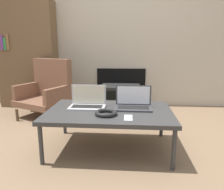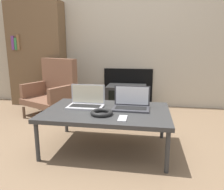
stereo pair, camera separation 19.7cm
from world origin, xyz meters
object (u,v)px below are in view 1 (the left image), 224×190
object	(u,v)px
laptop_right	(133,103)
headphones	(106,113)
laptop_left	(88,102)
armchair	(47,89)
phone	(128,118)
tv	(120,97)

from	to	relation	value
laptop_right	headphones	size ratio (longest dim) A/B	1.77
headphones	laptop_right	bearing A→B (deg)	44.17
laptop_left	armchair	distance (m)	1.18
laptop_right	phone	size ratio (longest dim) A/B	2.31
laptop_left	armchair	world-z (taller)	armchair
laptop_left	armchair	size ratio (longest dim) A/B	0.43
laptop_right	laptop_left	bearing A→B (deg)	-179.40
laptop_left	laptop_right	xyz separation A→B (m)	(0.44, -0.00, 0.00)
headphones	tv	distance (m)	1.54
phone	tv	distance (m)	1.63
phone	headphones	bearing A→B (deg)	156.78
laptop_left	phone	size ratio (longest dim) A/B	2.30
laptop_right	headphones	bearing A→B (deg)	-135.23
headphones	phone	world-z (taller)	headphones
laptop_left	phone	xyz separation A→B (m)	(0.40, -0.32, -0.04)
phone	armchair	xyz separation A→B (m)	(-1.15, 1.22, -0.02)
laptop_right	tv	size ratio (longest dim) A/B	0.58
laptop_left	tv	xyz separation A→B (m)	(0.27, 1.29, -0.24)
headphones	armchair	xyz separation A→B (m)	(-0.95, 1.14, -0.03)
laptop_left	armchair	bearing A→B (deg)	129.71
tv	phone	bearing A→B (deg)	-85.48
laptop_right	phone	xyz separation A→B (m)	(-0.05, -0.32, -0.04)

